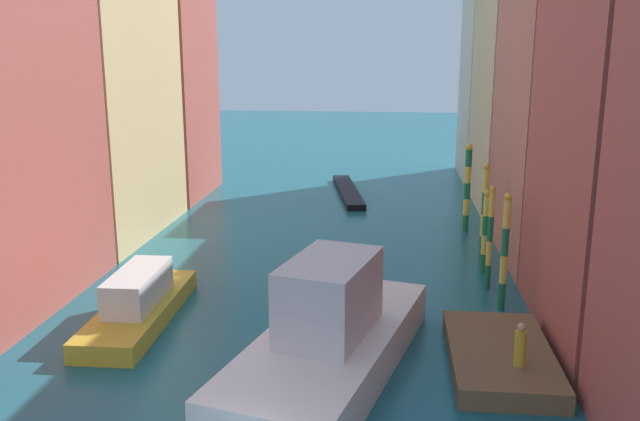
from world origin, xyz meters
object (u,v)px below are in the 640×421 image
mooring_pole_1 (490,237)px  gondola_black (348,191)px  mooring_pole_3 (484,210)px  mooring_pole_2 (486,231)px  mooring_pole_4 (467,187)px  mooring_pole_0 (505,251)px  vaporetto_white (330,336)px  waterfront_dock (500,356)px  motorboat_0 (139,302)px  person_on_dock (520,346)px

mooring_pole_1 → gondola_black: bearing=111.1°
mooring_pole_3 → gondola_black: size_ratio=0.45×
mooring_pole_2 → mooring_pole_4: mooring_pole_4 is taller
mooring_pole_0 → gondola_black: bearing=109.5°
mooring_pole_2 → mooring_pole_0: bearing=-88.5°
vaporetto_white → waterfront_dock: bearing=9.9°
mooring_pole_0 → mooring_pole_3: 6.90m
waterfront_dock → gondola_black: size_ratio=0.57×
motorboat_0 → person_on_dock: bearing=-15.1°
mooring_pole_2 → gondola_black: mooring_pole_2 is taller
waterfront_dock → gondola_black: waterfront_dock is taller
person_on_dock → vaporetto_white: 5.89m
mooring_pole_2 → gondola_black: bearing=113.9°
vaporetto_white → motorboat_0: 8.34m
waterfront_dock → mooring_pole_1: 7.70m
mooring_pole_3 → vaporetto_white: (-6.43, -12.89, -1.22)m
mooring_pole_2 → mooring_pole_1: bearing=-93.0°
vaporetto_white → gondola_black: bearing=92.6°
mooring_pole_4 → vaporetto_white: bearing=-108.8°
person_on_dock → motorboat_0: bearing=164.9°
mooring_pole_0 → mooring_pole_2: size_ratio=1.20×
person_on_dock → mooring_pole_2: 10.84m
mooring_pole_1 → vaporetto_white: 10.42m
person_on_dock → gondola_black: size_ratio=0.13×
waterfront_dock → mooring_pole_4: bearing=87.9°
waterfront_dock → mooring_pole_1: mooring_pole_1 is taller
person_on_dock → mooring_pole_3: (0.55, 13.17, 1.14)m
mooring_pole_2 → vaporetto_white: mooring_pole_2 is taller
mooring_pole_2 → motorboat_0: size_ratio=0.50×
person_on_dock → mooring_pole_1: (0.21, 8.66, 1.02)m
mooring_pole_1 → person_on_dock: bearing=-91.4°
waterfront_dock → vaporetto_white: 5.66m
gondola_black → mooring_pole_1: bearing=-68.9°
mooring_pole_0 → mooring_pole_4: mooring_pole_4 is taller
vaporetto_white → mooring_pole_4: bearing=71.2°
vaporetto_white → mooring_pole_2: bearing=59.5°
mooring_pole_0 → mooring_pole_3: bearing=89.1°
mooring_pole_0 → mooring_pole_3: same height
mooring_pole_3 → vaporetto_white: bearing=-116.5°
mooring_pole_1 → mooring_pole_4: mooring_pole_4 is taller
mooring_pole_3 → mooring_pole_0: bearing=-90.9°
mooring_pole_2 → vaporetto_white: 12.25m
person_on_dock → vaporetto_white: (-5.88, 0.28, -0.08)m
motorboat_0 → mooring_pole_2: bearing=27.4°
mooring_pole_3 → vaporetto_white: 14.46m
vaporetto_white → mooring_pole_1: bearing=54.0°
mooring_pole_4 → person_on_dock: bearing=-90.8°
mooring_pole_2 → gondola_black: size_ratio=0.37×
mooring_pole_0 → motorboat_0: size_ratio=0.60×
mooring_pole_0 → mooring_pole_4: bearing=90.9°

